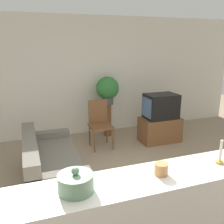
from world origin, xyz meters
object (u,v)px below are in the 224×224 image
at_px(television, 161,106).
at_px(decorative_bowl, 76,183).
at_px(wooden_chair, 100,122).
at_px(potted_plant, 107,89).
at_px(couch, 50,166).

xyz_separation_m(television, decorative_bowl, (-2.44, -2.98, 0.37)).
bearing_deg(decorative_bowl, wooden_chair, 70.32).
height_order(wooden_chair, decorative_bowl, decorative_bowl).
relative_size(wooden_chair, potted_plant, 1.54).
height_order(wooden_chair, potted_plant, potted_plant).
height_order(couch, television, television).
xyz_separation_m(television, potted_plant, (-0.96, 0.72, 0.31)).
xyz_separation_m(television, wooden_chair, (-1.31, 0.18, -0.26)).
relative_size(couch, decorative_bowl, 6.85).
height_order(television, potted_plant, potted_plant).
bearing_deg(wooden_chair, television, -7.69).
xyz_separation_m(wooden_chair, decorative_bowl, (-1.13, -3.16, 0.62)).
bearing_deg(television, decorative_bowl, -129.36).
relative_size(television, decorative_bowl, 2.72).
height_order(potted_plant, decorative_bowl, potted_plant).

